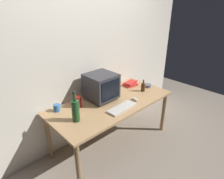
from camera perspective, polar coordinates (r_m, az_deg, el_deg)
The scene contains 12 objects.
ground_plane at distance 3.00m, azimuth 0.00°, elevation -15.61°, with size 6.00×6.00×0.00m, color gray.
back_wall at distance 2.73m, azimuth -6.77°, elevation 9.88°, with size 4.00×0.08×2.50m, color silver.
desk at distance 2.64m, azimuth 0.00°, elevation -5.03°, with size 1.76×0.81×0.71m.
crt_monitor at distance 2.59m, azimuth -3.30°, elevation 0.94°, with size 0.38×0.39×0.37m.
keyboard at distance 2.42m, azimuth 3.05°, elevation -5.57°, with size 0.42×0.15×0.02m, color beige.
computer_mouse at distance 2.64m, azimuth 6.98°, elevation -2.90°, with size 0.06×0.10×0.04m, color beige.
bottle_tall at distance 2.16m, azimuth -11.00°, elevation -6.07°, with size 0.09×0.09×0.38m.
bottle_short at distance 2.91m, azimuth 9.40°, elevation 0.78°, with size 0.06×0.06×0.19m.
book_stack at distance 3.11m, azimuth 5.58°, elevation 1.78°, with size 0.25×0.20×0.06m.
mug at distance 2.46m, azimuth -16.37°, elevation -5.31°, with size 0.12×0.08×0.09m.
cd_spindle at distance 3.09m, azimuth 10.65°, elevation 1.17°, with size 0.12×0.12×0.04m, color #595B66.
metal_canister at distance 2.48m, azimuth -10.29°, elevation -3.63°, with size 0.09×0.09×0.15m, color #A51E19.
Camera 1 is at (-1.57, -1.67, 1.94)m, focal length 30.15 mm.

